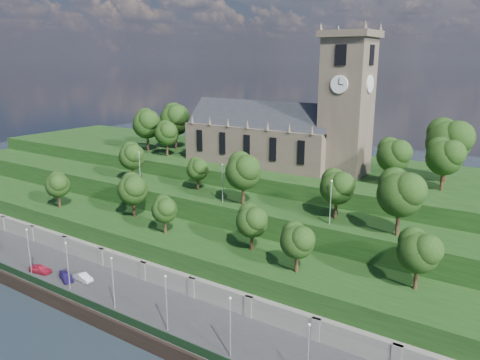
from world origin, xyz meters
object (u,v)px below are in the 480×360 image
Objects in this scene: church at (283,129)px; car_middle at (83,277)px; car_right at (66,277)px; car_left at (40,269)px.

church is 10.13× the size of car_middle.
car_right is (-2.47, -1.28, -0.06)m from car_middle.
church reaches higher than car_right.
car_right is at bearing -110.98° from church.
church reaches higher than car_middle.
car_middle is at bearing -108.49° from church.
church is 48.97m from car_right.
car_middle is 2.78m from car_right.
car_left is at bearing 107.35° from car_middle.
car_left is 5.83m from car_right.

